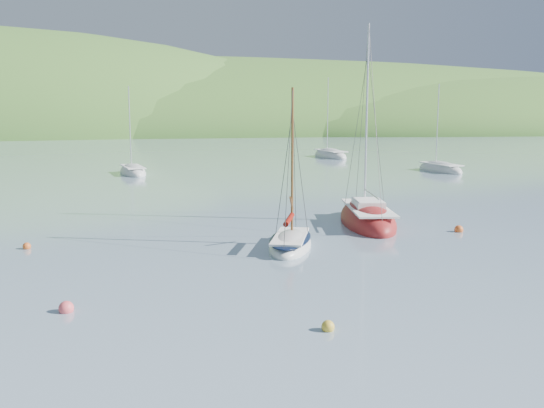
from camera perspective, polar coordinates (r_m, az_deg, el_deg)
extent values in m
plane|color=gray|center=(21.08, 0.30, -9.08)|extent=(700.00, 700.00, 0.00)
ellipsoid|color=#296024|center=(189.83, -9.53, 6.87)|extent=(440.00, 110.00, 44.00)
ellipsoid|color=#296024|center=(202.80, 17.06, 6.72)|extent=(240.00, 100.00, 34.00)
ellipsoid|color=silver|center=(28.85, 1.74, -3.93)|extent=(3.51, 5.59, 1.29)
cube|color=white|center=(28.65, 1.72, -3.07)|extent=(2.68, 4.34, 0.10)
cylinder|color=brown|center=(28.86, 1.92, 3.96)|extent=(0.12, 0.12, 6.99)
ellipsoid|color=black|center=(28.77, 1.74, -3.22)|extent=(3.46, 5.52, 0.22)
cylinder|color=maroon|center=(27.96, 1.61, -1.47)|extent=(1.04, 2.46, 0.24)
ellipsoid|color=maroon|center=(35.10, 8.96, -1.60)|extent=(4.10, 8.62, 2.28)
cube|color=white|center=(34.80, 9.04, -0.35)|extent=(3.10, 6.71, 0.10)
cylinder|color=silver|center=(35.50, 8.90, 8.16)|extent=(0.12, 0.12, 10.35)
cube|color=white|center=(34.77, 9.05, 0.04)|extent=(1.89, 2.53, 0.42)
cylinder|color=silver|center=(33.87, 9.33, 0.94)|extent=(0.71, 3.94, 0.09)
ellipsoid|color=silver|center=(62.74, -12.97, 2.88)|extent=(3.65, 7.03, 1.83)
cube|color=white|center=(62.55, -12.97, 3.46)|extent=(2.77, 5.46, 0.10)
cylinder|color=silver|center=(63.24, -13.23, 7.12)|extent=(0.12, 0.12, 8.03)
ellipsoid|color=silver|center=(82.57, 5.49, 4.49)|extent=(4.06, 8.49, 2.21)
cube|color=white|center=(82.36, 5.55, 5.02)|extent=(3.07, 6.60, 0.10)
cylinder|color=silver|center=(83.21, 5.27, 8.41)|extent=(0.12, 0.12, 9.78)
ellipsoid|color=silver|center=(66.20, 15.54, 3.09)|extent=(3.39, 7.21, 1.89)
cube|color=white|center=(66.03, 15.63, 3.66)|extent=(2.56, 5.61, 0.10)
cylinder|color=silver|center=(66.60, 15.31, 7.27)|extent=(0.12, 0.12, 8.32)
sphere|color=gold|center=(18.43, 5.29, -11.43)|extent=(0.39, 0.39, 0.39)
sphere|color=#EF5258|center=(21.02, -18.80, -9.29)|extent=(0.49, 0.49, 0.49)
sphere|color=#D65920|center=(33.97, 17.17, -2.32)|extent=(0.47, 0.47, 0.47)
sphere|color=#D65920|center=(30.81, -22.08, -3.72)|extent=(0.37, 0.37, 0.37)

